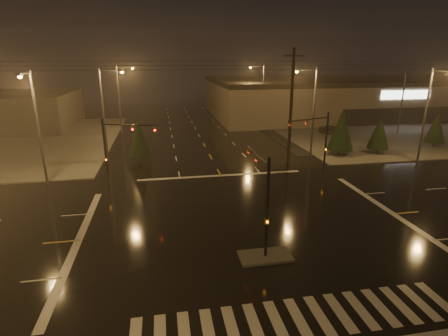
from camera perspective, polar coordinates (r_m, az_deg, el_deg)
The scene contains 22 objects.
ground at distance 24.20m, azimuth 3.98°, elevation -9.44°, with size 140.00×140.00×0.00m, color black.
sidewalk_ne at distance 62.99m, azimuth 24.32°, elevation 5.93°, with size 36.00×36.00×0.12m, color #4B4843.
median_island at distance 20.81m, azimuth 6.75°, elevation -14.12°, with size 3.00×1.60×0.15m, color #4B4843.
crosswalk at distance 17.04m, azimuth 12.01°, elevation -22.83°, with size 15.00×2.60×0.01m, color beige.
stop_bar_far at distance 34.15m, azimuth -0.52°, elevation -1.23°, with size 16.00×0.50×0.01m, color beige.
parking_lot at distance 64.41m, azimuth 29.00°, elevation 5.50°, with size 50.00×24.00×0.08m, color black.
retail_building at distance 78.50m, azimuth 21.20°, elevation 11.08°, with size 60.20×28.30×7.20m.
signal_mast_median at distance 19.98m, azimuth 6.35°, elevation -3.71°, with size 0.25×4.59×6.00m.
signal_mast_ne at distance 35.19m, azimuth 15.20°, elevation 5.11°, with size 4.84×1.86×6.00m.
signal_mast_nw at distance 32.09m, azimuth -17.26°, elevation 3.79°, with size 4.84×1.86×6.00m.
streetlight_1 at distance 39.64m, azimuth -18.73°, elevation 9.08°, with size 2.77×0.32×10.00m.
streetlight_2 at distance 55.43m, azimuth -16.50°, elevation 11.41°, with size 2.77×0.32×10.00m.
streetlight_3 at distance 40.81m, azimuth 14.09°, elevation 9.69°, with size 2.77×0.32×10.00m.
streetlight_4 at distance 59.51m, azimuth 6.14°, elevation 12.37°, with size 2.77×0.32×10.00m.
streetlight_5 at distance 34.14m, azimuth -28.32°, elevation 6.72°, with size 0.32×2.77×10.00m.
streetlight_6 at distance 42.55m, azimuth 30.37°, elevation 8.15°, with size 0.32×2.77×10.00m.
utility_pole_1 at distance 37.72m, azimuth 10.89°, elevation 9.80°, with size 2.20×0.32×12.00m.
conifer_0 at distance 42.96m, azimuth 18.61°, elevation 5.98°, with size 3.05×3.05×5.46m.
conifer_1 at distance 45.31m, azimuth 24.03°, elevation 5.38°, with size 2.50×2.50×4.61m.
conifer_2 at distance 52.03m, azimuth 31.38°, elevation 5.72°, with size 2.50×2.50×4.60m.
conifer_3 at distance 39.10m, azimuth -13.71°, elevation 4.78°, with size 2.57×2.57×4.72m.
car_parked at distance 54.65m, azimuth 17.26°, elevation 5.88°, with size 1.73×4.31×1.47m, color black.
Camera 1 is at (-5.49, -20.90, 10.91)m, focal length 28.00 mm.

